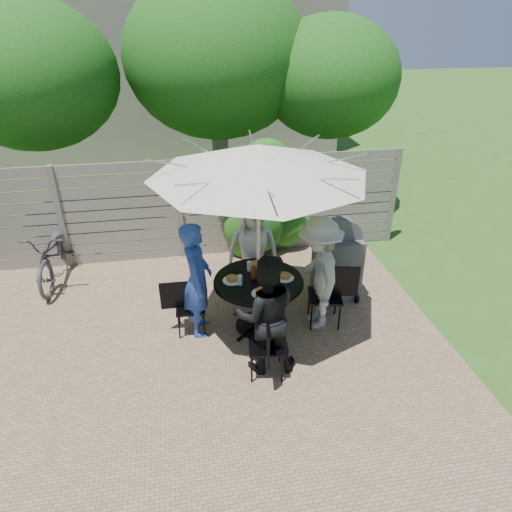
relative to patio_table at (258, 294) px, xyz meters
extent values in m
plane|color=#335219|center=(-0.99, -0.66, -0.56)|extent=(60.00, 60.00, 0.00)
cube|color=#927655|center=(-0.99, -0.16, -0.55)|extent=(7.00, 6.00, 0.02)
cube|color=gray|center=(-0.99, 2.34, 0.37)|extent=(8.00, 0.10, 1.85)
ellipsoid|color=#1C5E15|center=(0.41, 2.19, 0.34)|extent=(1.20, 0.70, 1.80)
cube|color=gray|center=(-0.99, 11.34, 1.94)|extent=(10.00, 6.00, 5.00)
ellipsoid|color=#175012|center=(-3.49, 4.34, 2.41)|extent=(3.20, 3.20, 2.72)
ellipsoid|color=#175012|center=(0.01, 4.84, 2.62)|extent=(3.80, 3.80, 3.23)
ellipsoid|color=#175012|center=(2.21, 4.14, 2.27)|extent=(2.80, 2.80, 2.38)
cylinder|color=black|center=(0.00, 0.00, 0.23)|extent=(1.30, 1.30, 0.03)
cylinder|color=black|center=(0.00, 0.00, -0.17)|extent=(0.09, 0.09, 0.78)
cylinder|color=black|center=(0.00, 0.00, -0.54)|extent=(0.65, 0.65, 0.04)
cylinder|color=silver|center=(0.00, 0.00, 0.70)|extent=(0.05, 0.05, 2.52)
cone|color=beige|center=(0.00, 0.00, 1.91)|extent=(2.93, 2.93, 0.38)
cube|color=black|center=(0.07, 0.95, -0.12)|extent=(0.43, 0.43, 0.03)
cube|color=black|center=(0.07, 1.16, 0.12)|extent=(0.03, 0.43, 0.44)
imported|color=beige|center=(0.06, 0.83, 0.26)|extent=(0.84, 0.58, 1.64)
cube|color=black|center=(-0.95, 0.07, -0.15)|extent=(0.41, 0.41, 0.03)
cube|color=black|center=(-1.15, 0.08, 0.07)|extent=(0.40, 0.04, 0.41)
imported|color=#2641A5|center=(-0.83, 0.06, 0.28)|extent=(0.45, 0.64, 1.68)
cube|color=black|center=(-0.07, -0.95, -0.12)|extent=(0.49, 0.49, 0.03)
cube|color=black|center=(-0.10, -1.16, 0.12)|extent=(0.09, 0.43, 0.44)
imported|color=black|center=(-0.06, -0.83, 0.25)|extent=(0.82, 0.67, 1.61)
cube|color=black|center=(0.95, -0.07, -0.09)|extent=(0.53, 0.53, 0.04)
cube|color=black|center=(1.17, -0.11, 0.16)|extent=(0.45, 0.12, 0.46)
imported|color=#ADACA8|center=(0.83, -0.06, 0.28)|extent=(0.70, 1.12, 1.67)
cylinder|color=white|center=(0.03, 0.36, 0.25)|extent=(0.26, 0.26, 0.01)
cylinder|color=#B88036|center=(0.03, 0.36, 0.28)|extent=(0.15, 0.15, 0.05)
cylinder|color=white|center=(-0.36, 0.03, 0.25)|extent=(0.26, 0.26, 0.01)
cylinder|color=#B88036|center=(-0.36, 0.03, 0.28)|extent=(0.15, 0.15, 0.05)
cylinder|color=white|center=(-0.03, -0.36, 0.25)|extent=(0.26, 0.26, 0.01)
cylinder|color=#B88036|center=(-0.03, -0.36, 0.28)|extent=(0.15, 0.15, 0.05)
cylinder|color=white|center=(0.36, -0.03, 0.25)|extent=(0.26, 0.26, 0.01)
cylinder|color=#B88036|center=(0.36, -0.03, 0.28)|extent=(0.15, 0.15, 0.05)
cylinder|color=white|center=(0.16, -0.31, 0.25)|extent=(0.24, 0.24, 0.01)
cylinder|color=#B88036|center=(0.16, -0.31, 0.28)|extent=(0.14, 0.14, 0.05)
cylinder|color=silver|center=(-0.09, 0.27, 0.31)|extent=(0.07, 0.07, 0.14)
cylinder|color=silver|center=(-0.27, -0.09, 0.31)|extent=(0.07, 0.07, 0.14)
cylinder|color=silver|center=(0.27, 0.09, 0.31)|extent=(0.07, 0.07, 0.14)
cylinder|color=#59280C|center=(-0.06, 0.05, 0.32)|extent=(0.09, 0.09, 0.16)
cylinder|color=#C6B293|center=(0.12, 0.21, 0.30)|extent=(0.08, 0.08, 0.12)
imported|color=#333338|center=(-3.08, 1.94, -0.08)|extent=(0.76, 1.87, 0.96)
cube|color=#4F4F53|center=(1.34, 0.59, -0.05)|extent=(0.69, 0.54, 1.02)
cylinder|color=#4F4F53|center=(1.34, 0.59, 0.46)|extent=(0.68, 0.24, 0.67)
camera|label=1|loc=(-0.95, -5.23, 3.50)|focal=32.00mm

